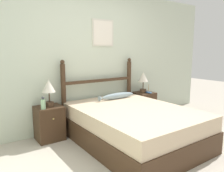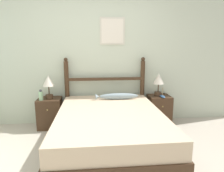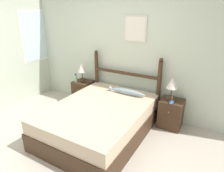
{
  "view_description": "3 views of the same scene",
  "coord_description": "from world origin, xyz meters",
  "views": [
    {
      "loc": [
        -1.88,
        -1.86,
        1.43
      ],
      "look_at": [
        0.16,
        1.07,
        0.84
      ],
      "focal_mm": 35.0,
      "sensor_mm": 36.0,
      "label": 1
    },
    {
      "loc": [
        0.01,
        -2.11,
        1.47
      ],
      "look_at": [
        0.32,
        1.06,
        0.84
      ],
      "focal_mm": 32.0,
      "sensor_mm": 36.0,
      "label": 2
    },
    {
      "loc": [
        1.97,
        -1.93,
        2.1
      ],
      "look_at": [
        0.31,
        0.93,
        0.82
      ],
      "focal_mm": 32.0,
      "sensor_mm": 36.0,
      "label": 3
    }
  ],
  "objects": [
    {
      "name": "wall_back",
      "position": [
        0.0,
        1.73,
        1.28
      ],
      "size": [
        6.4,
        0.08,
        2.55
      ],
      "color": "beige",
      "rests_on": "ground_plane"
    },
    {
      "name": "bed",
      "position": [
        0.24,
        0.62,
        0.27
      ],
      "size": [
        1.52,
        2.04,
        0.55
      ],
      "color": "#3D2819",
      "rests_on": "ground_plane"
    },
    {
      "name": "headboard",
      "position": [
        0.24,
        1.6,
        0.68
      ],
      "size": [
        1.52,
        0.08,
        1.27
      ],
      "color": "#3D2819",
      "rests_on": "ground_plane"
    },
    {
      "name": "nightstand_left",
      "position": [
        -0.78,
        1.48,
        0.27
      ],
      "size": [
        0.41,
        0.41,
        0.55
      ],
      "color": "#3D2819",
      "rests_on": "ground_plane"
    },
    {
      "name": "nightstand_right",
      "position": [
        1.27,
        1.48,
        0.27
      ],
      "size": [
        0.41,
        0.41,
        0.55
      ],
      "color": "#3D2819",
      "rests_on": "ground_plane"
    },
    {
      "name": "table_lamp_left",
      "position": [
        -0.77,
        1.45,
        0.84
      ],
      "size": [
        0.2,
        0.2,
        0.43
      ],
      "color": "#422D1E",
      "rests_on": "nightstand_left"
    },
    {
      "name": "table_lamp_right",
      "position": [
        1.23,
        1.47,
        0.84
      ],
      "size": [
        0.2,
        0.2,
        0.43
      ],
      "color": "#422D1E",
      "rests_on": "nightstand_right"
    },
    {
      "name": "bottle",
      "position": [
        -0.9,
        1.37,
        0.63
      ],
      "size": [
        0.07,
        0.07,
        0.19
      ],
      "color": "#99C699",
      "rests_on": "nightstand_left"
    },
    {
      "name": "model_boat",
      "position": [
        1.28,
        1.36,
        0.57
      ],
      "size": [
        0.08,
        0.2,
        0.19
      ],
      "color": "#335684",
      "rests_on": "nightstand_right"
    },
    {
      "name": "fish_pillow",
      "position": [
        0.43,
        1.3,
        0.6
      ],
      "size": [
        0.76,
        0.1,
        0.11
      ],
      "color": "#8499A3",
      "rests_on": "bed"
    }
  ]
}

